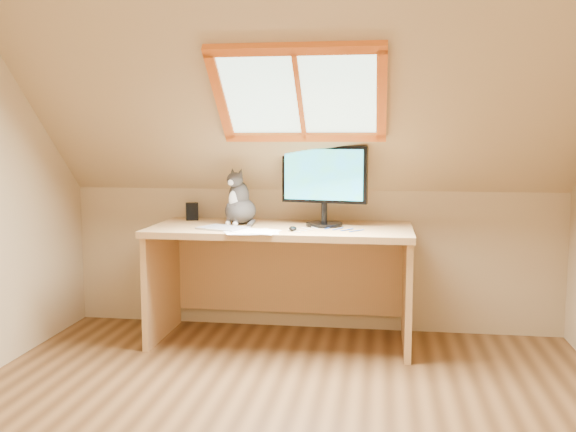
# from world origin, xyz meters

# --- Properties ---
(room_shell) EXTENTS (3.52, 3.52, 2.41)m
(room_shell) POSITION_xyz_m (0.00, -0.09, 1.43)
(room_shell) COLOR tan
(room_shell) RESTS_ON ground
(desk) EXTENTS (1.72, 0.75, 0.78)m
(desk) POSITION_xyz_m (-0.17, 1.45, 0.55)
(desk) COLOR tan
(desk) RESTS_ON ground
(monitor) EXTENTS (0.57, 0.24, 0.53)m
(monitor) POSITION_xyz_m (0.11, 1.44, 1.09)
(monitor) COLOR black
(monitor) RESTS_ON desk
(cat) EXTENTS (0.29, 0.32, 0.39)m
(cat) POSITION_xyz_m (-0.46, 1.46, 0.92)
(cat) COLOR #443F3C
(cat) RESTS_ON desk
(desk_speaker) EXTENTS (0.11, 0.11, 0.12)m
(desk_speaker) POSITION_xyz_m (-0.85, 1.63, 0.85)
(desk_speaker) COLOR black
(desk_speaker) RESTS_ON desk
(graphics_tablet) EXTENTS (0.35, 0.31, 0.01)m
(graphics_tablet) POSITION_xyz_m (-0.52, 1.21, 0.79)
(graphics_tablet) COLOR #B2B2B7
(graphics_tablet) RESTS_ON desk
(mouse) EXTENTS (0.06, 0.10, 0.03)m
(mouse) POSITION_xyz_m (-0.06, 1.19, 0.80)
(mouse) COLOR black
(mouse) RESTS_ON desk
(papers) EXTENTS (0.35, 0.30, 0.01)m
(papers) POSITION_xyz_m (-0.23, 1.12, 0.79)
(papers) COLOR white
(papers) RESTS_ON desk
(cables) EXTENTS (0.51, 0.26, 0.01)m
(cables) POSITION_xyz_m (0.15, 1.26, 0.79)
(cables) COLOR silver
(cables) RESTS_ON desk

